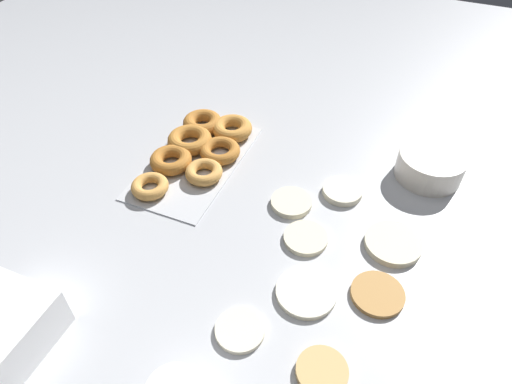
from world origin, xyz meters
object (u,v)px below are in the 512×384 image
object	(u,v)px
pancake_5	(393,243)
donut_tray	(198,148)
pancake_4	(342,191)
pancake_7	(322,371)
pancake_2	(306,292)
pancake_3	(240,330)
batter_bowl	(430,165)
container_stack	(5,329)
pancake_0	(306,238)
pancake_1	(378,294)
pancake_6	(291,202)

from	to	relation	value
pancake_5	donut_tray	world-z (taller)	donut_tray
pancake_4	pancake_5	distance (m)	0.18
pancake_7	pancake_2	bearing A→B (deg)	-152.19
pancake_5	pancake_2	bearing A→B (deg)	-35.49
pancake_2	pancake_3	bearing A→B (deg)	-34.74
batter_bowl	container_stack	distance (m)	0.94
pancake_7	container_stack	bearing A→B (deg)	-73.30
pancake_3	pancake_4	distance (m)	0.42
pancake_2	pancake_0	bearing A→B (deg)	-161.32
pancake_5	pancake_7	world-z (taller)	same
pancake_1	pancake_6	xyz separation A→B (m)	(-0.16, -0.23, 0.00)
pancake_7	batter_bowl	distance (m)	0.58
donut_tray	pancake_7	bearing A→B (deg)	46.74
pancake_0	pancake_7	distance (m)	0.29
pancake_4	pancake_6	size ratio (longest dim) A/B	0.99
pancake_3	pancake_4	bearing A→B (deg)	169.78
pancake_5	pancake_7	size ratio (longest dim) A/B	1.35
pancake_1	pancake_3	bearing A→B (deg)	-51.13
pancake_4	donut_tray	size ratio (longest dim) A/B	0.24
batter_bowl	donut_tray	bearing A→B (deg)	-75.64
container_stack	batter_bowl	bearing A→B (deg)	140.19
pancake_2	pancake_7	bearing A→B (deg)	27.81
pancake_3	pancake_6	distance (m)	0.33
pancake_3	pancake_4	size ratio (longest dim) A/B	0.96
container_stack	pancake_7	bearing A→B (deg)	106.70
pancake_2	batter_bowl	size ratio (longest dim) A/B	0.74
pancake_4	container_stack	xyz separation A→B (m)	(0.58, -0.43, 0.04)
pancake_2	pancake_4	xyz separation A→B (m)	(-0.29, -0.01, 0.00)
pancake_6	pancake_5	bearing A→B (deg)	82.19
pancake_2	container_stack	distance (m)	0.53
pancake_0	pancake_7	size ratio (longest dim) A/B	1.07
pancake_3	pancake_6	xyz separation A→B (m)	(-0.33, -0.02, 0.00)
pancake_4	donut_tray	xyz separation A→B (m)	(0.00, -0.38, 0.01)
pancake_5	batter_bowl	bearing A→B (deg)	171.95
pancake_6	container_stack	xyz separation A→B (m)	(0.50, -0.33, 0.04)
pancake_2	pancake_6	bearing A→B (deg)	-153.58
pancake_4	pancake_2	bearing A→B (deg)	1.68
pancake_3	donut_tray	xyz separation A→B (m)	(-0.41, -0.30, 0.01)
pancake_5	donut_tray	distance (m)	0.52
pancake_0	pancake_1	bearing A→B (deg)	65.00
pancake_5	container_stack	xyz separation A→B (m)	(0.47, -0.57, 0.04)
pancake_1	pancake_7	distance (m)	0.19
pancake_5	pancake_7	bearing A→B (deg)	-10.16
pancake_3	pancake_6	bearing A→B (deg)	-176.09
pancake_4	batter_bowl	xyz separation A→B (m)	(-0.14, 0.17, 0.02)
pancake_0	pancake_4	size ratio (longest dim) A/B	1.01
pancake_1	pancake_7	xyz separation A→B (m)	(0.18, -0.05, 0.00)
pancake_7	pancake_4	bearing A→B (deg)	-169.37
pancake_3	pancake_7	distance (m)	0.16
pancake_5	pancake_0	bearing A→B (deg)	-72.38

